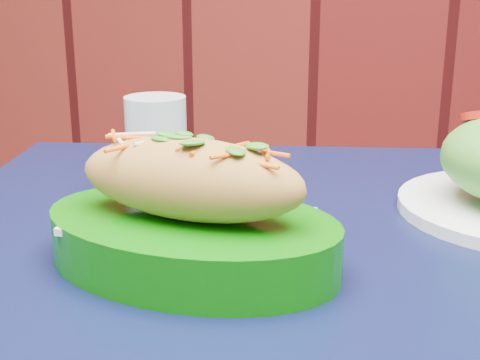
# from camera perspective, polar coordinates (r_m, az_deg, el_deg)

# --- Properties ---
(banh_mi_basket) EXTENTS (0.27, 0.21, 0.11)m
(banh_mi_basket) POSITION_cam_1_polar(r_m,az_deg,el_deg) (0.53, -4.19, -3.10)
(banh_mi_basket) COLOR #086205
(banh_mi_basket) RESTS_ON cafe_table
(water_glass) EXTENTS (0.07, 0.07, 0.11)m
(water_glass) POSITION_cam_1_polar(r_m,az_deg,el_deg) (0.72, -7.13, 2.93)
(water_glass) COLOR silver
(water_glass) RESTS_ON cafe_table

